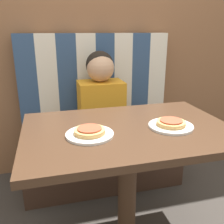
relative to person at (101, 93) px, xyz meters
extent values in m
cube|color=brown|center=(0.00, 0.30, 0.58)|extent=(7.00, 0.05, 2.60)
cube|color=#382319|center=(0.00, 0.00, -0.51)|extent=(1.18, 0.50, 0.43)
cube|color=navy|center=(-0.51, 0.20, 0.06)|extent=(0.15, 0.09, 0.71)
cube|color=beige|center=(-0.37, 0.20, 0.06)|extent=(0.15, 0.09, 0.71)
cube|color=navy|center=(-0.22, 0.20, 0.06)|extent=(0.15, 0.09, 0.71)
cube|color=beige|center=(-0.07, 0.20, 0.06)|extent=(0.15, 0.09, 0.71)
cube|color=navy|center=(0.07, 0.20, 0.06)|extent=(0.15, 0.09, 0.71)
cube|color=beige|center=(0.22, 0.20, 0.06)|extent=(0.15, 0.09, 0.71)
cube|color=navy|center=(0.37, 0.20, 0.06)|extent=(0.15, 0.09, 0.71)
cube|color=beige|center=(0.51, 0.20, 0.06)|extent=(0.15, 0.09, 0.71)
cube|color=#422B1C|center=(0.00, -0.65, -0.04)|extent=(1.03, 0.70, 0.03)
cylinder|color=#422B1C|center=(0.00, -0.65, -0.39)|extent=(0.10, 0.10, 0.67)
cube|color=orange|center=(0.00, 0.00, -0.10)|extent=(0.33, 0.23, 0.38)
sphere|color=tan|center=(0.00, 0.00, 0.18)|extent=(0.20, 0.20, 0.20)
sphere|color=black|center=(0.00, 0.02, 0.20)|extent=(0.20, 0.20, 0.20)
cylinder|color=white|center=(-0.20, -0.70, -0.01)|extent=(0.22, 0.22, 0.01)
cylinder|color=white|center=(0.20, -0.70, -0.01)|extent=(0.22, 0.22, 0.01)
cylinder|color=tan|center=(-0.20, -0.70, 0.00)|extent=(0.14, 0.14, 0.02)
cylinder|color=#AD472D|center=(-0.20, -0.70, 0.02)|extent=(0.11, 0.11, 0.01)
cylinder|color=tan|center=(0.20, -0.70, 0.00)|extent=(0.14, 0.14, 0.02)
cylinder|color=#AD472D|center=(0.20, -0.70, 0.02)|extent=(0.11, 0.11, 0.01)
camera|label=1|loc=(-0.37, -1.74, 0.44)|focal=40.00mm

